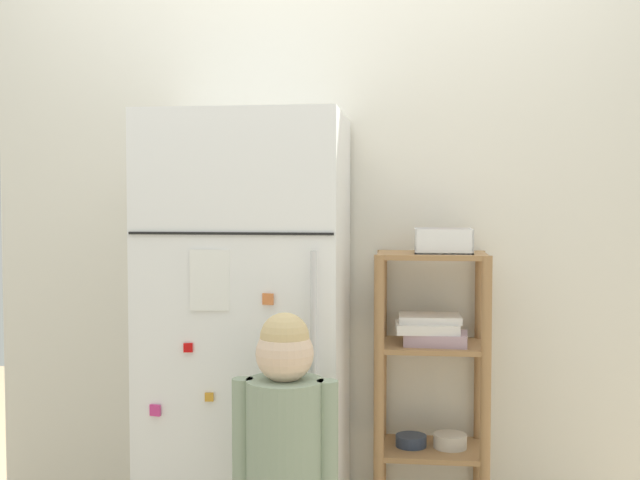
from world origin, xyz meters
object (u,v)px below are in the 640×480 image
Objects in this scene: child_standing at (285,443)px; pantry_shelf_unit at (431,372)px; refrigerator at (249,342)px; fruit_bin at (446,243)px.

pantry_shelf_unit is at bearing 53.50° from child_standing.
pantry_shelf_unit is (0.63, 0.12, -0.12)m from refrigerator.
child_standing is 0.88× the size of pantry_shelf_unit.
refrigerator is 1.64× the size of child_standing.
child_standing is at bearing -129.78° from fruit_bin.
refrigerator reaches higher than child_standing.
pantry_shelf_unit reaches higher than child_standing.
refrigerator is at bearing -168.81° from pantry_shelf_unit.
refrigerator is 0.65m from pantry_shelf_unit.
refrigerator is 7.91× the size of fruit_bin.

